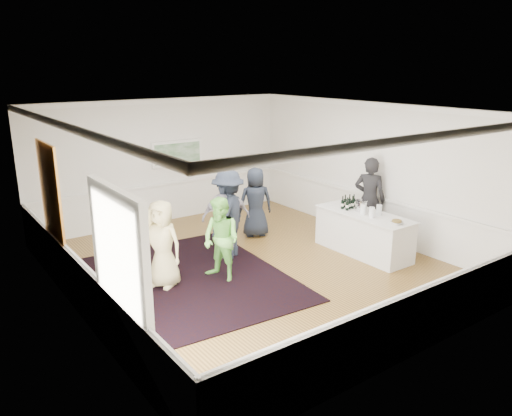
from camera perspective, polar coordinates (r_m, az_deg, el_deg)
floor at (r=10.33m, az=-0.47°, el=-6.77°), size 8.00×8.00×0.00m
ceiling at (r=9.55m, az=-0.51°, el=11.21°), size 7.00×8.00×0.02m
wall_left at (r=8.38m, az=-20.44°, el=-1.69°), size 0.02×8.00×3.20m
wall_right at (r=12.13m, az=13.17°, el=4.19°), size 0.02×8.00×3.20m
wall_back at (r=13.21m, az=-10.60°, el=5.29°), size 7.00×0.02×3.20m
wall_front at (r=7.09m, az=18.60°, el=-4.69°), size 7.00×0.02×3.20m
wainscoting at (r=10.14m, az=-0.48°, el=-4.17°), size 7.00×8.00×1.00m
mirror at (r=9.56m, az=-22.43°, el=1.47°), size 0.05×1.25×1.85m
doorway at (r=6.74m, az=-15.35°, el=-7.17°), size 0.10×1.78×2.56m
landscape_painting at (r=13.30m, az=-8.98°, el=6.23°), size 1.44×0.06×0.66m
area_rug at (r=9.88m, az=-7.26°, el=-7.94°), size 3.61×4.57×0.02m
serving_table at (r=11.17m, az=12.18°, el=-2.83°), size 0.86×2.26×0.91m
bartender at (r=11.90m, az=12.83°, el=0.98°), size 0.76×0.86×1.99m
guest_tan at (r=9.36m, az=-10.69°, el=-4.08°), size 0.87×0.97×1.66m
guest_green at (r=9.51m, az=-3.99°, el=-3.61°), size 0.81×0.93×1.63m
guest_lilac at (r=10.64m, az=-3.45°, el=-1.05°), size 1.12×0.78×1.76m
guest_dark_a at (r=10.55m, az=-3.19°, el=-0.75°), size 1.43×1.27×1.92m
guest_dark_b at (r=11.38m, az=-3.43°, el=-0.40°), size 0.64×0.49×1.58m
guest_navy at (r=11.93m, az=-0.06°, el=0.67°), size 0.96×0.80×1.68m
wine_bottles at (r=11.31m, az=10.54°, el=0.72°), size 0.39×0.27×0.31m
juice_pitchers at (r=10.86m, az=13.04°, el=-0.26°), size 0.38×0.38×0.24m
ice_bucket at (r=11.15m, az=11.93°, el=0.22°), size 0.26×0.26×0.25m
nut_bowl at (r=10.46m, az=15.79°, el=-1.56°), size 0.25×0.25×0.08m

